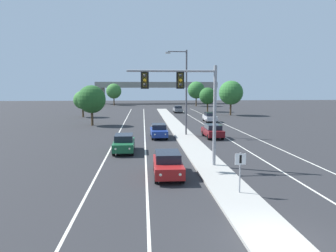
{
  "coord_description": "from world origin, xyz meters",
  "views": [
    {
      "loc": [
        -4.88,
        -10.98,
        5.81
      ],
      "look_at": [
        -3.2,
        10.35,
        3.2
      ],
      "focal_mm": 34.01,
      "sensor_mm": 36.0,
      "label": 1
    }
  ],
  "objects_px": {
    "car_oncoming_green": "(124,143)",
    "tree_far_left_b": "(92,99)",
    "street_lamp_median": "(184,87)",
    "tree_far_right_b": "(231,93)",
    "tree_far_left_a": "(114,91)",
    "car_oncoming_red": "(168,164)",
    "median_sign_post": "(240,167)",
    "tree_far_right_a": "(208,96)",
    "car_receding_grey": "(178,109)",
    "tree_far_right_c": "(196,90)",
    "car_receding_darkred": "(213,131)",
    "tree_far_left_c": "(83,100)",
    "car_oncoming_blue": "(159,131)",
    "overhead_signal_mast": "(188,95)",
    "car_receding_silver": "(210,117)"
  },
  "relations": [
    {
      "from": "overhead_signal_mast",
      "to": "tree_far_right_a",
      "type": "distance_m",
      "value": 53.76
    },
    {
      "from": "tree_far_left_b",
      "to": "tree_far_right_b",
      "type": "height_order",
      "value": "tree_far_right_b"
    },
    {
      "from": "street_lamp_median",
      "to": "tree_far_right_b",
      "type": "distance_m",
      "value": 30.4
    },
    {
      "from": "median_sign_post",
      "to": "tree_far_left_b",
      "type": "xyz_separation_m",
      "value": [
        -12.91,
        32.76,
        2.42
      ]
    },
    {
      "from": "street_lamp_median",
      "to": "car_oncoming_blue",
      "type": "bearing_deg",
      "value": -158.15
    },
    {
      "from": "car_oncoming_blue",
      "to": "tree_far_left_b",
      "type": "xyz_separation_m",
      "value": [
        -9.54,
        12.67,
        3.18
      ]
    },
    {
      "from": "car_receding_darkred",
      "to": "median_sign_post",
      "type": "bearing_deg",
      "value": -98.24
    },
    {
      "from": "tree_far_right_c",
      "to": "tree_far_left_b",
      "type": "bearing_deg",
      "value": -116.66
    },
    {
      "from": "car_oncoming_blue",
      "to": "tree_far_left_b",
      "type": "relative_size",
      "value": 0.73
    },
    {
      "from": "tree_far_right_a",
      "to": "street_lamp_median",
      "type": "bearing_deg",
      "value": -105.67
    },
    {
      "from": "tree_far_right_c",
      "to": "tree_far_left_b",
      "type": "relative_size",
      "value": 1.24
    },
    {
      "from": "street_lamp_median",
      "to": "tree_far_left_a",
      "type": "bearing_deg",
      "value": 102.15
    },
    {
      "from": "tree_far_right_a",
      "to": "median_sign_post",
      "type": "bearing_deg",
      "value": -99.87
    },
    {
      "from": "overhead_signal_mast",
      "to": "car_receding_silver",
      "type": "distance_m",
      "value": 31.58
    },
    {
      "from": "car_receding_grey",
      "to": "tree_far_right_c",
      "type": "distance_m",
      "value": 26.11
    },
    {
      "from": "car_oncoming_green",
      "to": "car_receding_silver",
      "type": "relative_size",
      "value": 0.99
    },
    {
      "from": "car_receding_silver",
      "to": "car_receding_grey",
      "type": "height_order",
      "value": "same"
    },
    {
      "from": "tree_far_left_a",
      "to": "tree_far_right_a",
      "type": "distance_m",
      "value": 38.0
    },
    {
      "from": "car_receding_darkred",
      "to": "tree_far_right_a",
      "type": "bearing_deg",
      "value": 79.32
    },
    {
      "from": "car_oncoming_red",
      "to": "tree_far_left_a",
      "type": "distance_m",
      "value": 84.19
    },
    {
      "from": "car_oncoming_blue",
      "to": "car_receding_darkred",
      "type": "height_order",
      "value": "same"
    },
    {
      "from": "car_oncoming_green",
      "to": "tree_far_left_b",
      "type": "relative_size",
      "value": 0.73
    },
    {
      "from": "tree_far_right_b",
      "to": "street_lamp_median",
      "type": "bearing_deg",
      "value": -115.95
    },
    {
      "from": "street_lamp_median",
      "to": "car_oncoming_red",
      "type": "bearing_deg",
      "value": -100.9
    },
    {
      "from": "street_lamp_median",
      "to": "tree_far_left_a",
      "type": "height_order",
      "value": "street_lamp_median"
    },
    {
      "from": "overhead_signal_mast",
      "to": "car_receding_silver",
      "type": "xyz_separation_m",
      "value": [
        8.07,
        30.21,
        -4.45
      ]
    },
    {
      "from": "car_oncoming_green",
      "to": "median_sign_post",
      "type": "bearing_deg",
      "value": -60.39
    },
    {
      "from": "overhead_signal_mast",
      "to": "car_receding_darkred",
      "type": "xyz_separation_m",
      "value": [
        4.81,
        13.37,
        -4.45
      ]
    },
    {
      "from": "car_oncoming_blue",
      "to": "tree_far_left_b",
      "type": "distance_m",
      "value": 16.18
    },
    {
      "from": "car_oncoming_red",
      "to": "tree_far_left_c",
      "type": "relative_size",
      "value": 0.87
    },
    {
      "from": "overhead_signal_mast",
      "to": "tree_far_right_a",
      "type": "relative_size",
      "value": 1.25
    },
    {
      "from": "car_oncoming_red",
      "to": "street_lamp_median",
      "type": "bearing_deg",
      "value": 79.1
    },
    {
      "from": "median_sign_post",
      "to": "car_oncoming_green",
      "type": "xyz_separation_m",
      "value": [
        -6.91,
        12.16,
        -0.77
      ]
    },
    {
      "from": "overhead_signal_mast",
      "to": "car_receding_silver",
      "type": "height_order",
      "value": "overhead_signal_mast"
    },
    {
      "from": "tree_far_left_a",
      "to": "tree_far_right_b",
      "type": "relative_size",
      "value": 0.97
    },
    {
      "from": "car_oncoming_blue",
      "to": "overhead_signal_mast",
      "type": "bearing_deg",
      "value": -84.28
    },
    {
      "from": "car_oncoming_green",
      "to": "car_oncoming_blue",
      "type": "relative_size",
      "value": 1.0
    },
    {
      "from": "median_sign_post",
      "to": "tree_far_right_a",
      "type": "relative_size",
      "value": 0.38
    },
    {
      "from": "car_receding_silver",
      "to": "tree_far_right_c",
      "type": "bearing_deg",
      "value": 83.46
    },
    {
      "from": "tree_far_right_a",
      "to": "tree_far_right_b",
      "type": "xyz_separation_m",
      "value": [
        2.86,
        -9.87,
        0.92
      ]
    },
    {
      "from": "overhead_signal_mast",
      "to": "car_oncoming_red",
      "type": "bearing_deg",
      "value": -126.52
    },
    {
      "from": "car_receding_silver",
      "to": "car_receding_darkred",
      "type": "bearing_deg",
      "value": -100.96
    },
    {
      "from": "car_receding_grey",
      "to": "tree_far_left_c",
      "type": "xyz_separation_m",
      "value": [
        -19.67,
        -9.63,
        2.54
      ]
    },
    {
      "from": "car_receding_silver",
      "to": "tree_far_left_a",
      "type": "distance_m",
      "value": 55.15
    },
    {
      "from": "tree_far_left_b",
      "to": "tree_far_left_c",
      "type": "xyz_separation_m",
      "value": [
        -3.94,
        13.97,
        -0.65
      ]
    },
    {
      "from": "tree_far_right_a",
      "to": "tree_far_left_b",
      "type": "xyz_separation_m",
      "value": [
        -23.1,
        -25.77,
        0.24
      ]
    },
    {
      "from": "car_oncoming_green",
      "to": "car_receding_darkred",
      "type": "distance_m",
      "value": 12.24
    },
    {
      "from": "car_receding_darkred",
      "to": "tree_far_right_b",
      "type": "relative_size",
      "value": 0.63
    },
    {
      "from": "overhead_signal_mast",
      "to": "car_receding_darkred",
      "type": "distance_m",
      "value": 14.89
    },
    {
      "from": "car_receding_darkred",
      "to": "tree_far_left_c",
      "type": "height_order",
      "value": "tree_far_left_c"
    }
  ]
}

